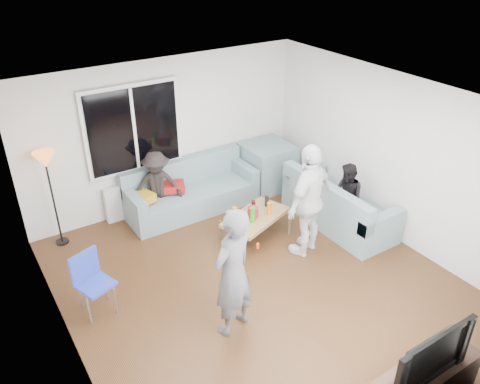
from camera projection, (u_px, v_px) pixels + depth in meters
floor at (257, 283)px, 6.80m from camera, size 5.00×5.50×0.04m
ceiling at (261, 104)px, 5.51m from camera, size 5.00×5.50×0.04m
wall_back at (166, 134)px, 8.19m from camera, size 5.00×0.04×2.60m
wall_front at (443, 340)px, 4.12m from camera, size 5.00×0.04×2.60m
wall_left at (59, 270)px, 4.96m from camera, size 0.04×5.50×2.60m
wall_right at (394, 158)px, 7.35m from camera, size 0.04×5.50×2.60m
window_frame at (133, 129)px, 7.72m from camera, size 1.62×0.06×1.47m
window_glass at (134, 129)px, 7.69m from camera, size 1.50×0.02×1.35m
window_mullion at (134, 130)px, 7.69m from camera, size 0.05×0.03×1.35m
radiator at (142, 197)px, 8.30m from camera, size 1.30×0.12×0.62m
potted_plant at (163, 166)px, 8.24m from camera, size 0.22×0.19×0.34m
vase at (124, 182)px, 7.95m from camera, size 0.17×0.17×0.15m
sofa_back_section at (191, 188)px, 8.33m from camera, size 2.30×0.85×0.85m
sofa_right_section at (339, 201)px, 7.93m from camera, size 2.00×0.85×0.85m
sofa_corner at (267, 166)px, 9.09m from camera, size 0.85×0.85×0.85m
cushion_yellow at (142, 199)px, 7.84m from camera, size 0.46×0.41×0.14m
cushion_red at (174, 187)px, 8.19m from camera, size 0.45×0.41×0.13m
coffee_table at (255, 226)px, 7.68m from camera, size 1.24×0.93×0.40m
pitcher at (253, 212)px, 7.52m from camera, size 0.17×0.17×0.17m
side_chair at (96, 285)px, 6.08m from camera, size 0.51×0.51×0.86m
floor_lamp at (53, 200)px, 7.26m from camera, size 0.32×0.32×1.56m
player_left at (233, 273)px, 5.62m from camera, size 0.72×0.59×1.72m
player_right at (309, 201)px, 7.03m from camera, size 1.13×0.74×1.78m
spectator_right at (347, 197)px, 7.76m from camera, size 0.55×0.64×1.14m
spectator_back at (157, 186)px, 7.97m from camera, size 0.91×0.71×1.24m
television at (425, 352)px, 4.71m from camera, size 1.07×0.14×0.62m
bottle_c at (253, 206)px, 7.64m from camera, size 0.07×0.07×0.20m
bottle_b at (253, 215)px, 7.37m from camera, size 0.08×0.08×0.25m
bottle_d at (269, 209)px, 7.56m from camera, size 0.07×0.07×0.22m
bottle_a at (235, 213)px, 7.43m from camera, size 0.07×0.07×0.22m
bottle_e at (267, 201)px, 7.80m from camera, size 0.07×0.07×0.19m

